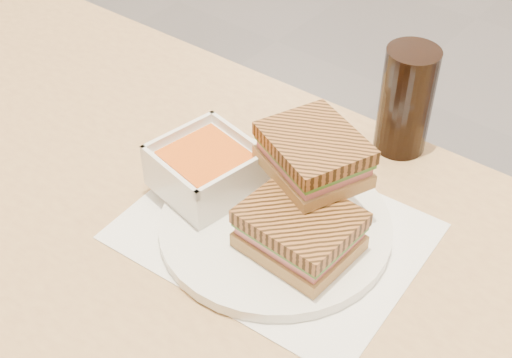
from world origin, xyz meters
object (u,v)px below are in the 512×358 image
Objects in this scene: panini_lower at (300,230)px; cola_glass at (406,101)px; plate at (275,226)px; main_table at (120,272)px; soup_bowl at (206,170)px.

cola_glass is (-0.01, 0.25, 0.03)m from panini_lower.
main_table is at bearing -151.55° from plate.
cola_glass is (0.21, 0.33, 0.19)m from main_table.
cola_glass is at bearing 57.40° from main_table.
soup_bowl is at bearing -177.39° from plate.
panini_lower is at bearing -4.25° from soup_bowl.
soup_bowl is 1.03× the size of panini_lower.
plate is 0.24m from cola_glass.
main_table is 0.20m from soup_bowl.
plate is at bearing 2.61° from soup_bowl.
soup_bowl reaches higher than plate.
plate is 2.14× the size of soup_bowl.
cola_glass reaches higher than soup_bowl.
plate is 0.11m from soup_bowl.
main_table is 10.06× the size of panini_lower.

